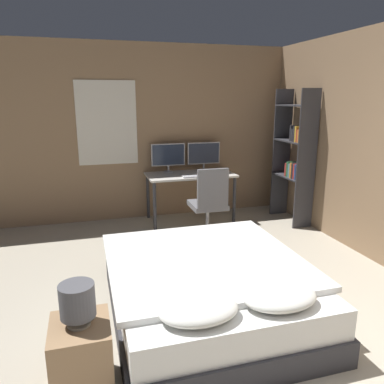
# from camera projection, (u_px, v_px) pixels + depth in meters

# --- Properties ---
(wall_back) EXTENTS (12.00, 0.08, 2.70)m
(wall_back) POSITION_uv_depth(u_px,v_px,m) (164.00, 133.00, 5.94)
(wall_back) COLOR #8E7051
(wall_back) RESTS_ON ground_plane
(bed) EXTENTS (1.69, 1.94, 0.59)m
(bed) POSITION_uv_depth(u_px,v_px,m) (208.00, 289.00, 3.30)
(bed) COLOR #2D2D33
(bed) RESTS_ON ground_plane
(nightstand) EXTENTS (0.38, 0.42, 0.50)m
(nightstand) POSITION_uv_depth(u_px,v_px,m) (82.00, 358.00, 2.44)
(nightstand) COLOR #997551
(nightstand) RESTS_ON ground_plane
(bedside_lamp) EXTENTS (0.22, 0.22, 0.28)m
(bedside_lamp) POSITION_uv_depth(u_px,v_px,m) (77.00, 301.00, 2.34)
(bedside_lamp) COLOR gray
(bedside_lamp) RESTS_ON nightstand
(desk) EXTENTS (1.35, 0.68, 0.75)m
(desk) POSITION_uv_depth(u_px,v_px,m) (190.00, 180.00, 5.82)
(desk) COLOR beige
(desk) RESTS_ON ground_plane
(monitor_left) EXTENTS (0.54, 0.16, 0.45)m
(monitor_left) POSITION_uv_depth(u_px,v_px,m) (168.00, 156.00, 5.87)
(monitor_left) COLOR #B7B7BC
(monitor_left) RESTS_ON desk
(monitor_right) EXTENTS (0.54, 0.16, 0.45)m
(monitor_right) POSITION_uv_depth(u_px,v_px,m) (204.00, 154.00, 6.03)
(monitor_right) COLOR #B7B7BC
(monitor_right) RESTS_ON desk
(keyboard) EXTENTS (0.37, 0.13, 0.02)m
(keyboard) POSITION_uv_depth(u_px,v_px,m) (195.00, 176.00, 5.57)
(keyboard) COLOR #B7B7BC
(keyboard) RESTS_ON desk
(computer_mouse) EXTENTS (0.07, 0.05, 0.04)m
(computer_mouse) POSITION_uv_depth(u_px,v_px,m) (212.00, 175.00, 5.64)
(computer_mouse) COLOR #B7B7BC
(computer_mouse) RESTS_ON desk
(office_chair) EXTENTS (0.52, 0.52, 0.99)m
(office_chair) POSITION_uv_depth(u_px,v_px,m) (209.00, 209.00, 5.19)
(office_chair) COLOR black
(office_chair) RESTS_ON ground_plane
(bookshelf) EXTENTS (0.31, 0.74, 2.02)m
(bookshelf) POSITION_uv_depth(u_px,v_px,m) (296.00, 153.00, 5.63)
(bookshelf) COLOR #333338
(bookshelf) RESTS_ON ground_plane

